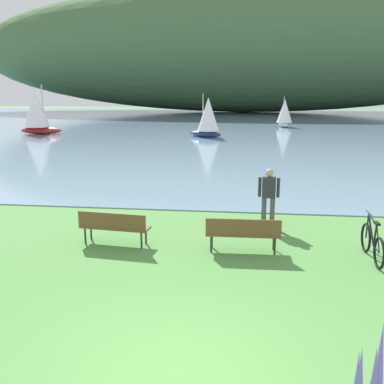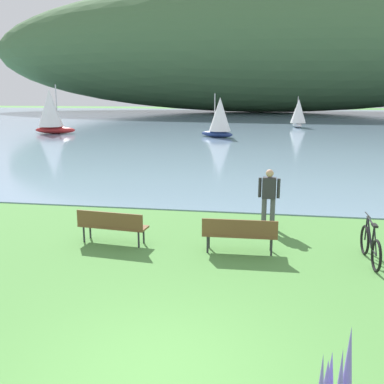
# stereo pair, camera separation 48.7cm
# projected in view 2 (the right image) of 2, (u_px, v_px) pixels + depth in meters

# --- Properties ---
(ground_plane) EXTENTS (200.00, 200.00, 0.00)m
(ground_plane) POSITION_uv_depth(u_px,v_px,m) (158.00, 377.00, 6.08)
(ground_plane) COLOR #518E42
(bay_water) EXTENTS (180.00, 80.00, 0.04)m
(bay_water) POSITION_uv_depth(u_px,v_px,m) (253.00, 123.00, 52.70)
(bay_water) COLOR #7A99B2
(bay_water) RESTS_ON ground
(distant_hillside) EXTENTS (100.03, 28.00, 22.11)m
(distant_hillside) POSITION_uv_depth(u_px,v_px,m) (263.00, 48.00, 77.02)
(distant_hillside) COLOR #42663D
(distant_hillside) RESTS_ON bay_water
(park_bench_near_camera) EXTENTS (1.84, 0.68, 0.88)m
(park_bench_near_camera) POSITION_uv_depth(u_px,v_px,m) (112.00, 224.00, 11.24)
(park_bench_near_camera) COLOR brown
(park_bench_near_camera) RESTS_ON ground
(park_bench_further_along) EXTENTS (1.81, 0.52, 0.88)m
(park_bench_further_along) POSITION_uv_depth(u_px,v_px,m) (240.00, 232.00, 10.59)
(park_bench_further_along) COLOR brown
(park_bench_further_along) RESTS_ON ground
(bicycle_leaning_near_bench) EXTENTS (0.10, 1.77, 1.01)m
(bicycle_leaning_near_bench) POSITION_uv_depth(u_px,v_px,m) (370.00, 246.00, 10.04)
(bicycle_leaning_near_bench) COLOR black
(bicycle_leaning_near_bench) RESTS_ON ground
(person_at_shoreline) EXTENTS (0.61, 0.24, 1.71)m
(person_at_shoreline) POSITION_uv_depth(u_px,v_px,m) (269.00, 195.00, 12.42)
(person_at_shoreline) COLOR #4C4C51
(person_at_shoreline) RESTS_ON ground
(sailboat_nearest_to_shore) EXTENTS (3.75, 2.35, 4.32)m
(sailboat_nearest_to_shore) POSITION_uv_depth(u_px,v_px,m) (51.00, 111.00, 39.34)
(sailboat_nearest_to_shore) COLOR #B22323
(sailboat_nearest_to_shore) RESTS_ON bay_water
(sailboat_mid_bay) EXTENTS (3.09, 2.42, 3.57)m
(sailboat_mid_bay) POSITION_uv_depth(u_px,v_px,m) (220.00, 117.00, 36.23)
(sailboat_mid_bay) COLOR navy
(sailboat_mid_bay) RESTS_ON bay_water
(sailboat_toward_hillside) EXTENTS (1.83, 2.81, 3.21)m
(sailboat_toward_hillside) POSITION_uv_depth(u_px,v_px,m) (298.00, 113.00, 45.99)
(sailboat_toward_hillside) COLOR white
(sailboat_toward_hillside) RESTS_ON bay_water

